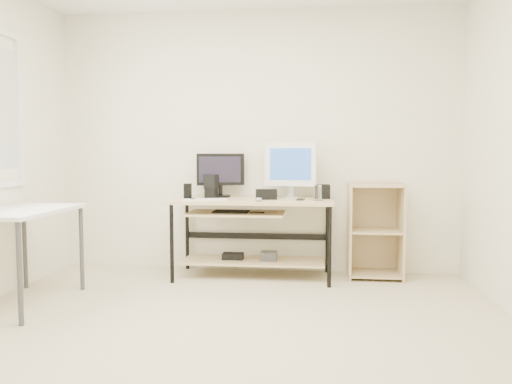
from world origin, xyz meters
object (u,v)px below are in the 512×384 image
at_px(black_monitor, 220,172).
at_px(white_imac, 290,166).
at_px(side_table, 21,219).
at_px(desk, 250,221).
at_px(shelf_unit, 374,230).
at_px(audio_controller, 187,191).

height_order(black_monitor, white_imac, white_imac).
bearing_deg(side_table, desk, 32.65).
bearing_deg(shelf_unit, white_imac, 179.59).
height_order(side_table, white_imac, white_imac).
distance_m(side_table, shelf_unit, 3.09).
xyz_separation_m(white_imac, audio_controller, (-0.95, -0.26, -0.24)).
height_order(white_imac, audio_controller, white_imac).
height_order(side_table, audio_controller, audio_controller).
relative_size(white_imac, audio_controller, 3.59).
relative_size(black_monitor, white_imac, 0.86).
bearing_deg(shelf_unit, audio_controller, -171.73).
bearing_deg(desk, shelf_unit, 7.77).
relative_size(desk, side_table, 1.50).
relative_size(desk, audio_controller, 9.95).
bearing_deg(side_table, audio_controller, 41.99).
xyz_separation_m(desk, white_imac, (0.37, 0.17, 0.52)).
xyz_separation_m(shelf_unit, white_imac, (-0.80, 0.01, 0.61)).
relative_size(shelf_unit, audio_controller, 5.97).
bearing_deg(desk, side_table, -147.35).
distance_m(shelf_unit, audio_controller, 1.82).
xyz_separation_m(black_monitor, white_imac, (0.69, -0.02, 0.07)).
height_order(shelf_unit, audio_controller, same).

